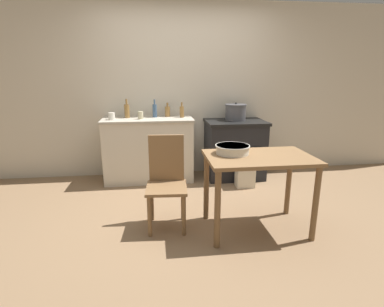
% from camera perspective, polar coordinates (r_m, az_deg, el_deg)
% --- Properties ---
extents(ground_plane, '(14.00, 14.00, 0.00)m').
position_cam_1_polar(ground_plane, '(3.40, 1.01, -11.70)').
color(ground_plane, '#896B4C').
extents(wall_back, '(8.00, 0.07, 2.55)m').
position_cam_1_polar(wall_back, '(4.62, -1.83, 11.85)').
color(wall_back, beige).
rests_on(wall_back, ground_plane).
extents(counter_cabinet, '(1.28, 0.58, 0.91)m').
position_cam_1_polar(counter_cabinet, '(4.42, -8.23, 0.80)').
color(counter_cabinet, beige).
rests_on(counter_cabinet, ground_plane).
extents(stove, '(0.87, 0.66, 0.86)m').
position_cam_1_polar(stove, '(4.55, 8.08, 0.88)').
color(stove, black).
rests_on(stove, ground_plane).
extents(work_table, '(1.02, 0.66, 0.77)m').
position_cam_1_polar(work_table, '(2.97, 12.57, -2.78)').
color(work_table, olive).
rests_on(work_table, ground_plane).
extents(chair, '(0.43, 0.43, 0.93)m').
position_cam_1_polar(chair, '(3.05, -4.86, -4.99)').
color(chair, olive).
rests_on(chair, ground_plane).
extents(flour_sack, '(0.25, 0.17, 0.38)m').
position_cam_1_polar(flour_sack, '(4.20, 10.09, -3.77)').
color(flour_sack, beige).
rests_on(flour_sack, ground_plane).
extents(stock_pot, '(0.31, 0.31, 0.26)m').
position_cam_1_polar(stock_pot, '(4.51, 8.30, 7.81)').
color(stock_pot, '#4C4C51').
rests_on(stock_pot, stove).
extents(mixing_bowl_large, '(0.34, 0.34, 0.09)m').
position_cam_1_polar(mixing_bowl_large, '(2.95, 7.72, 0.86)').
color(mixing_bowl_large, silver).
rests_on(mixing_bowl_large, work_table).
extents(bottle_far_left, '(0.07, 0.07, 0.27)m').
position_cam_1_polar(bottle_far_left, '(4.42, -12.29, 7.99)').
color(bottle_far_left, olive).
rests_on(bottle_far_left, counter_cabinet).
extents(bottle_left, '(0.08, 0.08, 0.20)m').
position_cam_1_polar(bottle_left, '(4.46, -4.69, 8.03)').
color(bottle_left, olive).
rests_on(bottle_left, counter_cabinet).
extents(bottle_mid_left, '(0.06, 0.06, 0.26)m').
position_cam_1_polar(bottle_mid_left, '(4.41, -7.11, 8.15)').
color(bottle_mid_left, '#3D5675').
rests_on(bottle_mid_left, counter_cabinet).
extents(bottle_center_left, '(0.06, 0.06, 0.22)m').
position_cam_1_polar(bottle_center_left, '(4.36, -1.96, 7.98)').
color(bottle_center_left, olive).
rests_on(bottle_center_left, counter_cabinet).
extents(cup_center, '(0.09, 0.09, 0.10)m').
position_cam_1_polar(cup_center, '(4.29, -15.07, 6.88)').
color(cup_center, silver).
rests_on(cup_center, counter_cabinet).
extents(cup_center_right, '(0.07, 0.07, 0.10)m').
position_cam_1_polar(cup_center_right, '(4.27, -9.77, 7.18)').
color(cup_center_right, beige).
rests_on(cup_center_right, counter_cabinet).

